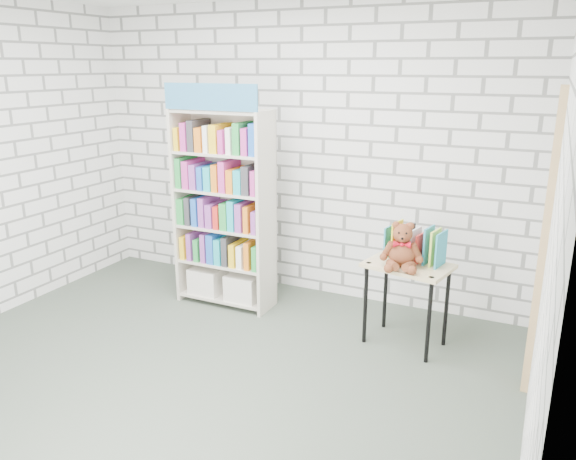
% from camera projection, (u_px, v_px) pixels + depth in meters
% --- Properties ---
extents(ground, '(4.50, 4.50, 0.00)m').
position_uv_depth(ground, '(188.00, 381.00, 4.09)').
color(ground, '#424C40').
rests_on(ground, ground).
extents(room_shell, '(4.52, 4.02, 2.81)m').
position_uv_depth(room_shell, '(174.00, 135.00, 3.59)').
color(room_shell, silver).
rests_on(room_shell, ground).
extents(bookshelf, '(0.92, 0.36, 2.07)m').
position_uv_depth(bookshelf, '(224.00, 208.00, 5.20)').
color(bookshelf, beige).
rests_on(bookshelf, ground).
extents(display_table, '(0.73, 0.57, 0.70)m').
position_uv_depth(display_table, '(408.00, 275.00, 4.48)').
color(display_table, tan).
rests_on(display_table, ground).
extents(table_books, '(0.48, 0.29, 0.27)m').
position_uv_depth(table_books, '(415.00, 245.00, 4.49)').
color(table_books, teal).
rests_on(table_books, display_table).
extents(teddy_bear, '(0.33, 0.32, 0.36)m').
position_uv_depth(teddy_bear, '(402.00, 250.00, 4.34)').
color(teddy_bear, maroon).
rests_on(teddy_bear, display_table).
extents(door_trim, '(0.05, 0.12, 2.10)m').
position_uv_depth(door_trim, '(543.00, 248.00, 3.71)').
color(door_trim, tan).
rests_on(door_trim, ground).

